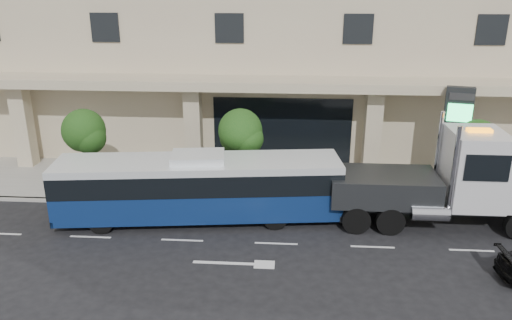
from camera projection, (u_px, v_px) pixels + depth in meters
The scene contains 9 objects.
ground at pixel (277, 227), 22.33m from camera, with size 120.00×120.00×0.00m, color black.
sidewalk at pixel (280, 184), 27.01m from camera, with size 120.00×6.00×0.15m, color gray.
curb at pixel (279, 207), 24.19m from camera, with size 120.00×0.30×0.15m, color gray.
tree_left at pixel (84, 133), 25.35m from camera, with size 2.27×2.20×4.22m.
tree_mid at pixel (241, 134), 24.76m from camera, with size 2.28×2.20×4.38m.
tree_right at pixel (478, 143), 24.05m from camera, with size 2.10×2.00×4.04m.
city_bus at pixel (199, 187), 22.53m from camera, with size 12.94×4.21×3.22m.
tow_truck at pixel (449, 182), 21.98m from camera, with size 10.81×2.81×4.93m.
signage_pylon at pixel (455, 138), 25.35m from camera, with size 1.41×0.80×5.37m.
Camera 1 is at (0.50, -20.07, 10.28)m, focal length 35.00 mm.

